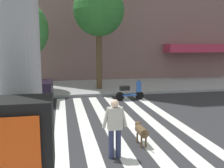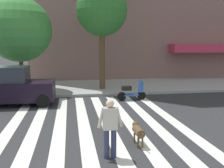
{
  "view_description": "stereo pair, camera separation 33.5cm",
  "coord_description": "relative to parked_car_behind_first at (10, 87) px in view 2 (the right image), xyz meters",
  "views": [
    {
      "loc": [
        -0.56,
        -1.81,
        3.09
      ],
      "look_at": [
        1.49,
        8.42,
        1.43
      ],
      "focal_mm": 40.3,
      "sensor_mm": 36.0,
      "label": 1
    },
    {
      "loc": [
        -0.23,
        -1.87,
        3.09
      ],
      "look_at": [
        1.49,
        8.42,
        1.43
      ],
      "focal_mm": 40.3,
      "sensor_mm": 36.0,
      "label": 2
    }
  ],
  "objects": [
    {
      "name": "street_tree_middle",
      "position": [
        5.17,
        3.18,
        4.25
      ],
      "size": [
        3.27,
        3.27,
        6.71
      ],
      "color": "#4C3823",
      "rests_on": "sidewalk_far"
    },
    {
      "name": "sidewalk_far",
      "position": [
        3.29,
        4.42,
        -0.85
      ],
      "size": [
        80.0,
        6.0,
        0.15
      ],
      "primitive_type": "cube",
      "color": "#959494",
      "rests_on": "ground_plane"
    },
    {
      "name": "parked_scooter",
      "position": [
        6.41,
        0.04,
        -0.45
      ],
      "size": [
        1.63,
        0.5,
        1.11
      ],
      "color": "black",
      "rests_on": "ground_plane"
    },
    {
      "name": "pedestrian_dog_walker",
      "position": [
        4.09,
        -6.87,
        0.0
      ],
      "size": [
        0.7,
        0.24,
        1.64
      ],
      "color": "#282D4C",
      "rests_on": "ground_plane"
    },
    {
      "name": "parked_car_behind_first",
      "position": [
        0.0,
        0.0,
        0.0
      ],
      "size": [
        4.39,
        2.0,
        1.98
      ],
      "color": "black",
      "rests_on": "ground_plane"
    },
    {
      "name": "ground_plane",
      "position": [
        3.29,
        -5.0,
        -0.92
      ],
      "size": [
        160.0,
        160.0,
        0.0
      ],
      "primitive_type": "plane",
      "color": "#2B2B2D"
    },
    {
      "name": "street_tree_nearest",
      "position": [
        0.03,
        3.24,
        3.04
      ],
      "size": [
        3.97,
        3.97,
        5.8
      ],
      "color": "#4C3823",
      "rests_on": "sidewalk_far"
    },
    {
      "name": "crosswalk_stripes",
      "position": [
        3.98,
        -5.0,
        -0.92
      ],
      "size": [
        6.75,
        12.24,
        0.01
      ],
      "color": "silver",
      "rests_on": "ground_plane"
    },
    {
      "name": "dog_on_leash",
      "position": [
        5.08,
        -6.11,
        -0.48
      ],
      "size": [
        0.27,
        0.97,
        0.65
      ],
      "color": "brown",
      "rests_on": "ground_plane"
    }
  ]
}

